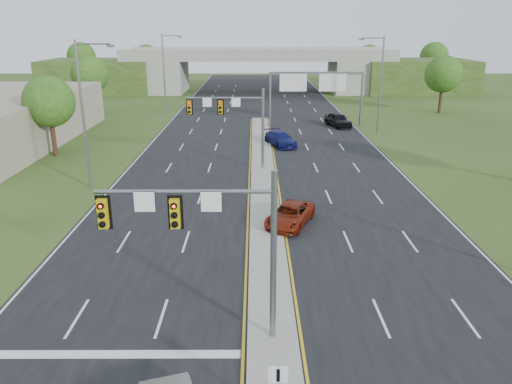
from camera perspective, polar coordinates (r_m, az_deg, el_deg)
The scene contains 21 objects.
ground at distance 20.75m, azimuth 1.89°, elevation -16.44°, with size 240.00×240.00×0.00m, color #2C4418.
road at distance 53.37m, azimuth 0.61°, elevation 5.53°, with size 24.00×160.00×0.02m, color black.
median at distance 41.72m, azimuth 0.82°, elevation 2.00°, with size 2.00×54.00×0.16m, color gray.
lane_markings at distance 47.44m, azimuth -0.03°, elevation 3.92°, with size 23.72×160.00×0.01m.
signal_mast_near at distance 18.46m, azimuth -5.01°, elevation -4.39°, with size 6.62×0.60×7.00m.
signal_mast_far at distance 42.59m, azimuth -2.28°, elevation 8.71°, with size 6.62×0.60×7.00m.
sign_gantry at distance 62.74m, azimuth 6.76°, elevation 12.18°, with size 11.58×0.44×6.67m.
overpass at distance 97.39m, azimuth 0.27°, elevation 13.46°, with size 80.00×14.00×8.10m.
lightpole_l_mid at distance 39.54m, azimuth -18.97°, elevation 9.02°, with size 2.85×0.25×11.00m.
lightpole_l_far at distance 73.35m, azimuth -10.33°, elevation 13.57°, with size 2.85×0.25×11.00m.
lightpole_r_far at distance 59.01m, azimuth 13.90°, elevation 12.24°, with size 2.85×0.25×11.00m.
tree_l_near at distance 51.27m, azimuth -22.59°, elevation 9.50°, with size 4.80×4.80×7.60m.
tree_l_mid at distance 75.97m, azimuth -18.47°, elevation 12.65°, with size 5.20×5.20×8.12m.
tree_r_mid at distance 77.09m, azimuth 20.63°, elevation 12.49°, with size 5.20×5.20×8.12m.
tree_back_a at distance 117.29m, azimuth -19.33°, elevation 14.42°, with size 6.00×6.00×8.85m.
tree_back_b at distance 113.63m, azimuth -12.40°, elevation 14.74°, with size 5.60×5.60×8.32m.
tree_back_c at distance 113.93m, azimuth 12.80°, elevation 14.72°, with size 5.60×5.60×8.32m.
tree_back_d at distance 117.74m, azimuth 19.68°, elevation 14.39°, with size 6.00×6.00×8.85m.
car_far_a at distance 31.28m, azimuth 3.90°, elevation -2.62°, with size 2.16×4.69×1.30m, color maroon.
car_far_b at distance 52.33m, azimuth 2.80°, elevation 6.08°, with size 2.04×5.01×1.45m, color #0C114C.
car_far_c at distance 63.47m, azimuth 9.37°, elevation 8.14°, with size 1.99×4.94×1.68m, color black.
Camera 1 is at (-0.70, -17.04, 11.83)m, focal length 35.00 mm.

